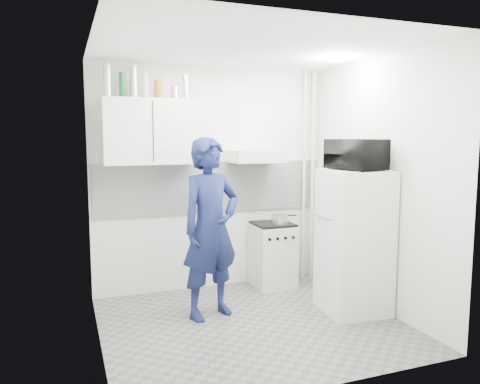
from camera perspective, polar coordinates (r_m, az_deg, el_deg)
name	(u,v)px	position (r m, az deg, el deg)	size (l,w,h in m)	color
floor	(252,324)	(4.69, 1.45, -15.76)	(2.80, 2.80, 0.00)	slate
ceiling	(253,47)	(4.40, 1.55, 17.27)	(2.80, 2.80, 0.00)	white
wall_back	(212,179)	(5.53, -3.41, 1.61)	(2.80, 2.80, 0.00)	silver
wall_left	(96,197)	(4.05, -17.18, -0.60)	(2.60, 2.60, 0.00)	silver
wall_right	(377,185)	(5.06, 16.35, 0.86)	(2.60, 2.60, 0.00)	silver
person	(211,228)	(4.64, -3.60, -4.43)	(0.65, 0.43, 1.79)	#131A42
stove	(273,255)	(5.70, 4.00, -7.72)	(0.46, 0.46, 0.74)	beige
fridge	(354,242)	(4.93, 13.72, -5.90)	(0.61, 0.61, 1.47)	white
stove_top	(273,224)	(5.62, 4.03, -3.91)	(0.45, 0.45, 0.03)	black
saucepan	(280,219)	(5.58, 4.86, -3.29)	(0.19, 0.19, 0.11)	silver
microwave	(356,155)	(4.81, 14.02, 4.45)	(0.38, 0.55, 0.31)	black
bottle_a	(107,81)	(5.14, -15.87, 12.94)	(0.08, 0.08, 0.34)	silver
bottle_b	(122,85)	(5.15, -14.16, 12.54)	(0.07, 0.07, 0.26)	#144C1E
bottle_c	(134,82)	(5.17, -12.82, 12.93)	(0.08, 0.08, 0.33)	silver
bottle_d	(146,85)	(5.18, -11.43, 12.62)	(0.06, 0.06, 0.27)	#B2B7BC
canister_a	(158,90)	(5.20, -10.01, 12.19)	(0.08, 0.08, 0.19)	brown
canister_b	(175,93)	(5.24, -7.96, 11.90)	(0.07, 0.07, 0.14)	silver
bottle_e	(185,87)	(5.27, -6.68, 12.57)	(0.07, 0.07, 0.27)	silver
upper_cabinet	(150,132)	(5.16, -10.90, 7.24)	(1.00, 0.35, 0.70)	white
range_hood	(256,156)	(5.43, 1.91, 4.38)	(0.60, 0.50, 0.14)	beige
backsplash	(213,187)	(5.53, -3.35, 0.57)	(2.74, 0.03, 0.60)	white
pipe_a	(312,176)	(5.98, 8.82, 1.93)	(0.05, 0.05, 2.60)	beige
pipe_b	(304,176)	(5.92, 7.81, 1.90)	(0.04, 0.04, 2.60)	beige
ceiling_spot_fixture	(336,60)	(5.03, 11.65, 15.48)	(0.10, 0.10, 0.02)	white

